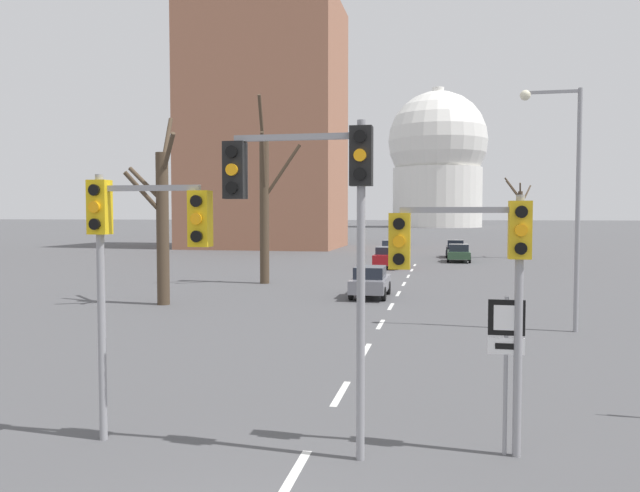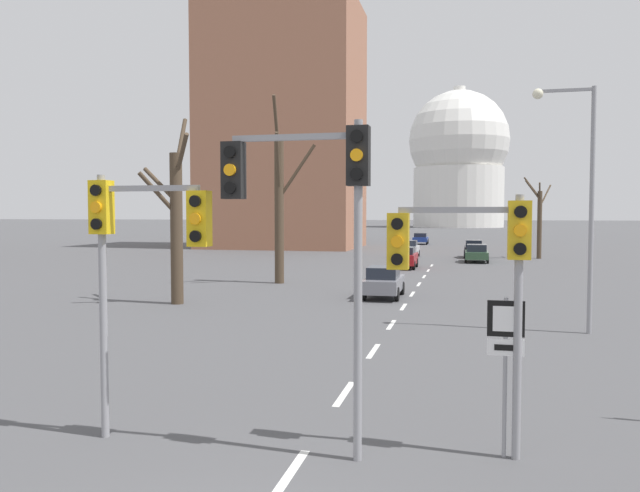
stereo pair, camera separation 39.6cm
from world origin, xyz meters
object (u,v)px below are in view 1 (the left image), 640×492
at_px(traffic_signal_centre_tall, 317,203).
at_px(traffic_signal_near_left, 135,240).
at_px(route_sign_post, 506,347).
at_px(traffic_signal_near_right, 475,259).
at_px(sedan_far_left, 459,253).
at_px(sedan_near_right, 387,257).
at_px(sedan_far_right, 455,249).
at_px(sedan_distant_centre, 391,248).
at_px(sedan_mid_centre, 402,238).
at_px(street_lamp_right, 567,184).
at_px(sedan_near_left, 370,281).

distance_m(traffic_signal_centre_tall, traffic_signal_near_left, 3.33).
bearing_deg(traffic_signal_centre_tall, route_sign_post, 12.38).
height_order(traffic_signal_near_right, sedan_far_left, traffic_signal_near_right).
bearing_deg(sedan_near_right, sedan_far_left, 53.68).
distance_m(traffic_signal_centre_tall, sedan_far_right, 49.57).
bearing_deg(sedan_far_left, sedan_far_right, 91.95).
relative_size(sedan_far_left, sedan_distant_centre, 1.05).
bearing_deg(sedan_near_right, traffic_signal_centre_tall, -86.70).
relative_size(traffic_signal_centre_tall, sedan_mid_centre, 1.40).
height_order(traffic_signal_near_left, sedan_far_right, traffic_signal_near_left).
bearing_deg(sedan_mid_centre, sedan_near_right, -87.81).
xyz_separation_m(street_lamp_right, sedan_mid_centre, (-9.71, 61.36, -4.31)).
bearing_deg(traffic_signal_near_right, sedan_distant_centre, 96.41).
bearing_deg(traffic_signal_near_left, sedan_near_left, 84.85).
xyz_separation_m(sedan_near_left, sedan_far_left, (4.73, 23.84, -0.01)).
xyz_separation_m(sedan_near_right, sedan_distant_centre, (-0.74, 12.25, -0.02)).
relative_size(traffic_signal_near_left, sedan_near_right, 1.15).
relative_size(traffic_signal_centre_tall, sedan_near_right, 1.34).
bearing_deg(sedan_near_left, traffic_signal_near_left, -95.15).
distance_m(traffic_signal_near_right, sedan_mid_centre, 73.57).
relative_size(sedan_near_left, sedan_far_left, 0.94).
height_order(sedan_far_left, sedan_distant_centre, sedan_distant_centre).
relative_size(traffic_signal_centre_tall, sedan_far_right, 1.35).
bearing_deg(route_sign_post, sedan_far_left, 89.76).
relative_size(sedan_near_right, sedan_far_right, 1.01).
bearing_deg(traffic_signal_near_right, sedan_far_left, 89.06).
bearing_deg(sedan_near_right, sedan_distant_centre, 93.45).
xyz_separation_m(sedan_near_right, sedan_mid_centre, (-1.43, 37.35, -0.04)).
relative_size(traffic_signal_near_left, street_lamp_right, 0.57).
distance_m(street_lamp_right, sedan_far_left, 31.77).
bearing_deg(sedan_far_right, route_sign_post, -90.00).
xyz_separation_m(sedan_near_left, sedan_near_right, (-0.65, 16.52, 0.05)).
bearing_deg(sedan_far_right, street_lamp_right, -85.20).
xyz_separation_m(sedan_mid_centre, sedan_distant_centre, (0.69, -25.10, 0.01)).
bearing_deg(traffic_signal_centre_tall, sedan_far_right, 86.42).
bearing_deg(sedan_near_right, sedan_mid_centre, 92.19).
xyz_separation_m(traffic_signal_near_right, sedan_mid_centre, (-6.10, 73.28, -2.53)).
xyz_separation_m(traffic_signal_centre_tall, street_lamp_right, (6.17, 12.57, 0.85)).
distance_m(sedan_mid_centre, sedan_distant_centre, 25.11).
bearing_deg(street_lamp_right, sedan_far_left, 95.29).
relative_size(traffic_signal_near_left, sedan_near_left, 1.20).
bearing_deg(traffic_signal_near_left, traffic_signal_centre_tall, -0.03).
height_order(traffic_signal_near_right, sedan_mid_centre, traffic_signal_near_right).
xyz_separation_m(street_lamp_right, sedan_distant_centre, (-9.02, 36.27, -4.29)).
relative_size(traffic_signal_near_right, street_lamp_right, 0.53).
distance_m(traffic_signal_centre_tall, sedan_near_left, 20.42).
distance_m(route_sign_post, sedan_near_right, 36.30).
bearing_deg(sedan_far_left, sedan_distant_centre, 141.16).
bearing_deg(traffic_signal_centre_tall, sedan_distant_centre, 93.34).
distance_m(sedan_mid_centre, sedan_far_left, 30.79).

